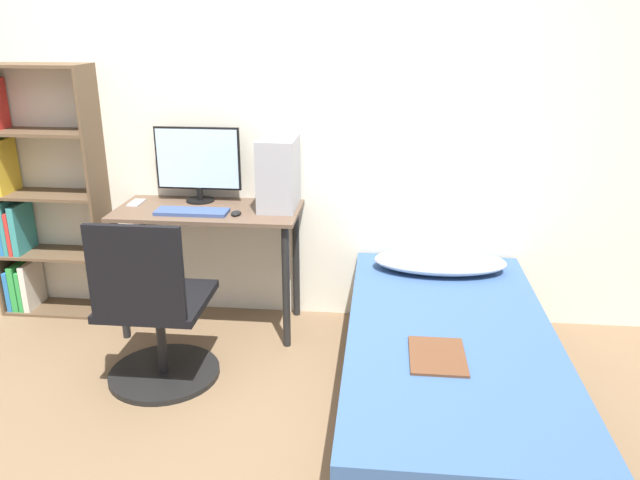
{
  "coord_description": "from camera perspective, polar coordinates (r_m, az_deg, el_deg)",
  "views": [
    {
      "loc": [
        0.72,
        -2.22,
        1.81
      ],
      "look_at": [
        0.41,
        0.74,
        0.75
      ],
      "focal_mm": 35.0,
      "sensor_mm": 36.0,
      "label": 1
    }
  ],
  "objects": [
    {
      "name": "mouse",
      "position": [
        3.57,
        -7.68,
        2.45
      ],
      "size": [
        0.06,
        0.09,
        0.02
      ],
      "color": "black",
      "rests_on": "desk"
    },
    {
      "name": "phone",
      "position": [
        3.92,
        -16.44,
        3.29
      ],
      "size": [
        0.07,
        0.14,
        0.01
      ],
      "color": "#B7B7BC",
      "rests_on": "desk"
    },
    {
      "name": "monitor",
      "position": [
        3.82,
        -11.11,
        7.04
      ],
      "size": [
        0.52,
        0.17,
        0.45
      ],
      "color": "black",
      "rests_on": "desk"
    },
    {
      "name": "pillow",
      "position": [
        3.67,
        10.9,
        -1.94
      ],
      "size": [
        0.76,
        0.36,
        0.11
      ],
      "color": "#B2B7C6",
      "rests_on": "bed"
    },
    {
      "name": "pc_tower",
      "position": [
        3.63,
        -3.81,
        6.12
      ],
      "size": [
        0.21,
        0.33,
        0.41
      ],
      "color": "#99999E",
      "rests_on": "desk"
    },
    {
      "name": "office_chair",
      "position": [
        3.32,
        -14.83,
        -7.29
      ],
      "size": [
        0.59,
        0.59,
        0.93
      ],
      "color": "black",
      "rests_on": "ground_plane"
    },
    {
      "name": "bookshelf",
      "position": [
        4.3,
        -25.13,
        3.17
      ],
      "size": [
        0.7,
        0.27,
        1.57
      ],
      "color": "brown",
      "rests_on": "ground_plane"
    },
    {
      "name": "keyboard",
      "position": [
        3.64,
        -11.62,
        2.54
      ],
      "size": [
        0.41,
        0.14,
        0.02
      ],
      "color": "#33477A",
      "rests_on": "desk"
    },
    {
      "name": "magazine",
      "position": [
        2.78,
        10.68,
        -10.38
      ],
      "size": [
        0.24,
        0.32,
        0.01
      ],
      "color": "#56331E",
      "rests_on": "bed"
    },
    {
      "name": "bed",
      "position": [
        3.12,
        11.65,
        -11.7
      ],
      "size": [
        1.0,
        2.03,
        0.43
      ],
      "color": "#4C3D2D",
      "rests_on": "ground_plane"
    },
    {
      "name": "ground_plane",
      "position": [
        2.96,
        -9.89,
        -18.55
      ],
      "size": [
        14.0,
        14.0,
        0.0
      ],
      "primitive_type": "plane",
      "color": "brown"
    },
    {
      "name": "desk",
      "position": [
        3.75,
        -10.09,
        0.88
      ],
      "size": [
        1.08,
        0.51,
        0.76
      ],
      "color": "brown",
      "rests_on": "ground_plane"
    },
    {
      "name": "wall_back",
      "position": [
        3.8,
        -5.06,
        11.01
      ],
      "size": [
        8.0,
        0.05,
        2.5
      ],
      "color": "silver",
      "rests_on": "ground_plane"
    }
  ]
}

